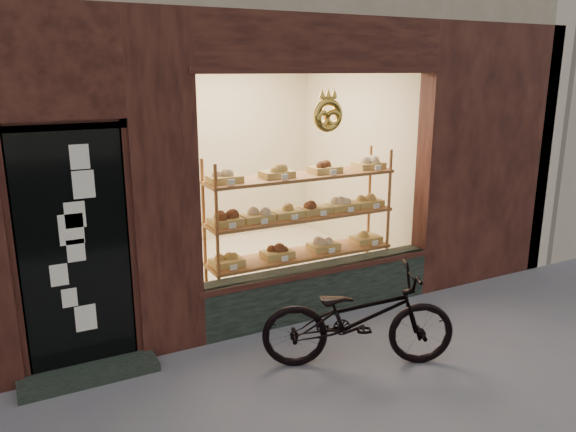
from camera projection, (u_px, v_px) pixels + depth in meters
ground at (415, 432)px, 4.14m from camera, size 90.00×90.00×0.00m
display_shelf at (301, 227)px, 6.30m from camera, size 2.20×0.45×1.70m
bicycle at (358, 318)px, 4.99m from camera, size 1.81×1.27×0.90m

